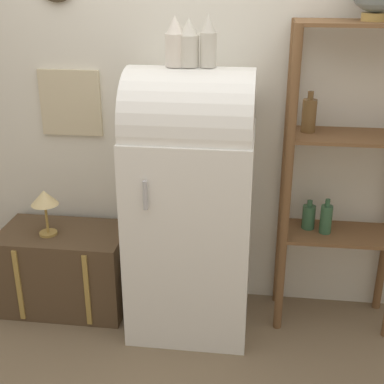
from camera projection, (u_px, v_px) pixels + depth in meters
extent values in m
plane|color=#7A664C|center=(186.00, 341.00, 3.20)|extent=(12.00, 12.00, 0.00)
cube|color=silver|center=(198.00, 97.00, 3.21)|extent=(7.00, 0.05, 2.70)
cube|color=#C6B793|center=(71.00, 103.00, 3.29)|extent=(0.38, 0.02, 0.41)
cube|color=white|center=(191.00, 231.00, 3.18)|extent=(0.70, 0.64, 1.23)
cylinder|color=white|center=(191.00, 123.00, 2.92)|extent=(0.69, 0.61, 0.61)
cylinder|color=#B7B7BC|center=(145.00, 195.00, 2.75)|extent=(0.02, 0.02, 0.16)
cube|color=brown|center=(66.00, 269.00, 3.46)|extent=(0.79, 0.45, 0.54)
cube|color=#AD8942|center=(19.00, 286.00, 3.27)|extent=(0.03, 0.01, 0.48)
cube|color=#AD8942|center=(87.00, 291.00, 3.22)|extent=(0.03, 0.01, 0.48)
cylinder|color=brown|center=(287.00, 192.00, 2.98)|extent=(0.05, 0.05, 1.81)
cylinder|color=brown|center=(285.00, 174.00, 3.25)|extent=(0.05, 0.05, 1.81)
cube|color=brown|center=(337.00, 234.00, 3.20)|extent=(0.68, 0.33, 0.02)
cube|color=brown|center=(349.00, 137.00, 2.97)|extent=(0.68, 0.33, 0.02)
cube|color=brown|center=(362.00, 23.00, 2.73)|extent=(0.68, 0.33, 0.02)
cylinder|color=#335B3D|center=(309.00, 217.00, 3.22)|extent=(0.08, 0.08, 0.15)
cylinder|color=#335B3D|center=(310.00, 203.00, 3.18)|extent=(0.03, 0.03, 0.04)
cylinder|color=brown|center=(309.00, 116.00, 2.98)|extent=(0.08, 0.08, 0.18)
cylinder|color=brown|center=(311.00, 95.00, 2.94)|extent=(0.03, 0.03, 0.05)
cylinder|color=#335B3D|center=(326.00, 219.00, 3.16)|extent=(0.07, 0.07, 0.17)
cylinder|color=#335B3D|center=(328.00, 203.00, 3.12)|extent=(0.03, 0.03, 0.04)
cylinder|color=#AD8942|center=(375.00, 17.00, 2.71)|extent=(0.13, 0.13, 0.04)
cylinder|color=silver|center=(175.00, 50.00, 2.78)|extent=(0.10, 0.10, 0.17)
cone|color=silver|center=(175.00, 24.00, 2.73)|extent=(0.09, 0.09, 0.09)
cylinder|color=beige|center=(189.00, 51.00, 2.77)|extent=(0.10, 0.10, 0.16)
cone|color=beige|center=(189.00, 27.00, 2.73)|extent=(0.09, 0.09, 0.09)
cylinder|color=beige|center=(208.00, 50.00, 2.76)|extent=(0.09, 0.09, 0.17)
cone|color=beige|center=(209.00, 23.00, 2.71)|extent=(0.07, 0.07, 0.09)
cylinder|color=#AD8942|center=(48.00, 233.00, 3.32)|extent=(0.11, 0.11, 0.02)
cylinder|color=#AD8942|center=(47.00, 218.00, 3.28)|extent=(0.02, 0.02, 0.19)
cone|color=#DBC184|center=(44.00, 197.00, 3.22)|extent=(0.17, 0.17, 0.09)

